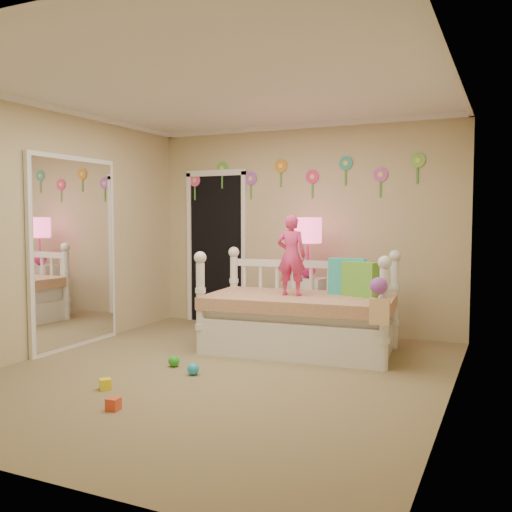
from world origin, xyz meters
The scene contains 17 objects.
floor centered at (0.00, 0.00, 0.00)m, with size 4.00×4.50×0.01m, color #7F684C.
ceiling centered at (0.00, 0.00, 2.60)m, with size 4.00×4.50×0.01m, color white.
back_wall centered at (0.00, 2.25, 1.30)m, with size 4.00×0.01×2.60m, color tan.
left_wall centered at (-2.00, 0.00, 1.30)m, with size 0.01×4.50×2.60m, color tan.
right_wall centered at (2.00, 0.00, 1.30)m, with size 0.01×4.50×2.60m, color tan.
crown_molding centered at (0.00, 0.00, 2.57)m, with size 4.00×4.50×0.06m, color white, non-canonical shape.
daybed centered at (0.37, 1.13, 0.54)m, with size 2.00×1.07×1.08m, color white, non-canonical shape.
pillow_turquoise centered at (0.81, 1.41, 0.80)m, with size 0.39×0.14×0.39m, color #26BF9F.
pillow_lime centered at (0.97, 1.32, 0.79)m, with size 0.38×0.14×0.36m, color #63B838.
child centered at (0.29, 1.09, 1.03)m, with size 0.31×0.21×0.86m, color #EF367C.
nightstand centered at (0.20, 1.85, 0.36)m, with size 0.43×0.33×0.72m, color white.
table_lamp centered at (0.20, 1.85, 1.19)m, with size 0.33×0.33×0.72m.
closet_doorway centered at (-1.25, 2.23, 1.03)m, with size 0.90×0.04×2.07m, color black.
flower_decals centered at (-0.09, 2.24, 1.94)m, with size 3.40×0.02×0.50m, color #B2668C, non-canonical shape.
mirror_closet centered at (-1.96, 0.30, 1.05)m, with size 0.07×1.30×2.10m, color white.
hanging_bag centered at (1.32, 0.61, 0.66)m, with size 0.20×0.16×0.36m, color beige, non-canonical shape.
toy_scatter centered at (-0.54, -0.54, 0.06)m, with size 0.80×1.30×0.11m, color #996666, non-canonical shape.
Camera 1 is at (2.42, -4.46, 1.44)m, focal length 39.35 mm.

